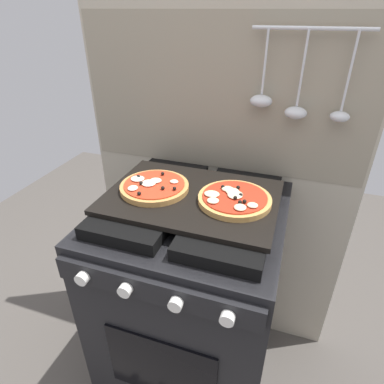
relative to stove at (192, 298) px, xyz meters
name	(u,v)px	position (x,y,z in m)	size (l,w,h in m)	color
ground_plane	(192,366)	(0.00, 0.00, -0.45)	(4.00, 4.00, 0.00)	#4C4742
kitchen_backsplash	(218,183)	(0.00, 0.34, 0.34)	(1.10, 0.09, 1.55)	#B2A893
stove	(192,298)	(0.00, 0.00, 0.00)	(0.60, 0.64, 0.90)	black
baking_tray	(192,197)	(0.00, 0.00, 0.46)	(0.54, 0.38, 0.02)	black
pizza_left	(154,186)	(-0.13, -0.01, 0.48)	(0.22, 0.22, 0.03)	#C18947
pizza_right	(234,199)	(0.14, 0.00, 0.48)	(0.22, 0.22, 0.03)	tan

